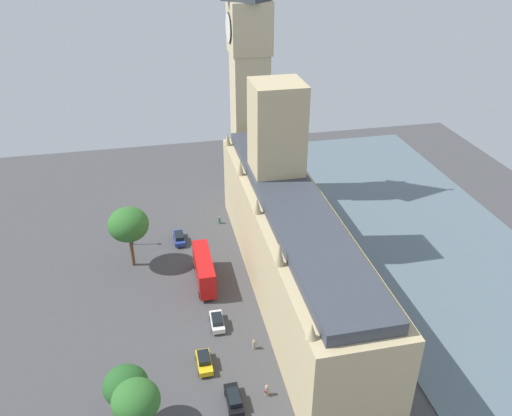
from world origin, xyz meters
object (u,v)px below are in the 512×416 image
pedestrian_corner (254,345)px  plane_tree_slot_10 (126,386)px  street_lamp_slot_11 (130,224)px  car_blue_leading (179,238)px  parliament_building (289,236)px  pedestrian_near_tower (267,390)px  car_black_by_river_gate (234,399)px  pedestrian_kerbside (219,220)px  plane_tree_midblock (136,401)px  car_yellow_cab_far_end (204,361)px  double_decker_bus_opposite_hall (204,269)px  clock_tower (249,63)px  plane_tree_trailing (128,225)px  car_white_under_trees (217,321)px

pedestrian_corner → plane_tree_slot_10: 19.20m
street_lamp_slot_11 → car_blue_leading: bearing=173.9°
parliament_building → pedestrian_near_tower: (8.28, 21.03, -8.12)m
car_black_by_river_gate → pedestrian_kerbside: size_ratio=3.03×
pedestrian_kerbside → plane_tree_midblock: bearing=-127.5°
plane_tree_slot_10 → street_lamp_slot_11: 38.29m
car_blue_leading → pedestrian_corner: (-7.64, 28.62, -0.18)m
parliament_building → plane_tree_midblock: 34.03m
car_yellow_cab_far_end → pedestrian_corner: car_yellow_cab_far_end is taller
double_decker_bus_opposite_hall → pedestrian_kerbside: (-5.03, -17.51, -1.94)m
car_black_by_river_gate → pedestrian_kerbside: (-4.59, -41.97, -0.20)m
clock_tower → pedestrian_kerbside: clock_tower is taller
car_black_by_river_gate → plane_tree_trailing: (11.47, -31.70, 7.00)m
car_black_by_river_gate → double_decker_bus_opposite_hall: bearing=90.0°
car_blue_leading → pedestrian_near_tower: (-7.55, 36.56, -0.14)m
clock_tower → pedestrian_near_tower: clock_tower is taller
pedestrian_corner → pedestrian_near_tower: 7.94m
car_white_under_trees → pedestrian_kerbside: car_white_under_trees is taller
parliament_building → car_black_by_river_gate: 26.18m
pedestrian_corner → plane_tree_trailing: (15.71, -23.17, 7.18)m
clock_tower → pedestrian_corner: (8.51, 44.10, -26.64)m
double_decker_bus_opposite_hall → plane_tree_midblock: bearing=69.7°
parliament_building → car_yellow_cab_far_end: parliament_building is taller
car_white_under_trees → pedestrian_kerbside: (-4.55, -28.00, -0.19)m
pedestrian_corner → street_lamp_slot_11: size_ratio=0.26×
parliament_building → car_yellow_cab_far_end: bearing=44.4°
pedestrian_kerbside → plane_tree_slot_10: size_ratio=0.18×
pedestrian_kerbside → plane_tree_trailing: plane_tree_trailing is taller
pedestrian_near_tower → pedestrian_kerbside: 41.39m
car_black_by_river_gate → plane_tree_trailing: 34.43m
plane_tree_trailing → plane_tree_midblock: size_ratio=1.17×
plane_tree_midblock → pedestrian_near_tower: bearing=-166.0°
pedestrian_kerbside → street_lamp_slot_11: bearing=175.0°
street_lamp_slot_11 → parliament_building: bearing=145.7°
double_decker_bus_opposite_hall → plane_tree_midblock: size_ratio=1.15×
car_yellow_cab_far_end → plane_tree_slot_10: 12.75m
plane_tree_midblock → street_lamp_slot_11: bearing=-89.0°
pedestrian_near_tower → plane_tree_slot_10: bearing=50.7°
car_yellow_cab_far_end → plane_tree_trailing: (8.75, -24.93, 7.00)m
double_decker_bus_opposite_hall → pedestrian_corner: bearing=106.7°
double_decker_bus_opposite_hall → car_white_under_trees: size_ratio=2.44×
car_blue_leading → plane_tree_trailing: plane_tree_trailing is taller
clock_tower → plane_tree_trailing: 37.46m
parliament_building → pedestrian_near_tower: 24.01m
clock_tower → car_blue_leading: (16.14, 15.48, -26.46)m
car_blue_leading → car_yellow_cab_far_end: (-0.68, 30.37, -0.00)m
double_decker_bus_opposite_hall → pedestrian_near_tower: bearing=101.2°
car_blue_leading → plane_tree_trailing: 12.00m
parliament_building → car_blue_leading: 23.56m
parliament_building → car_blue_leading: bearing=-44.5°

